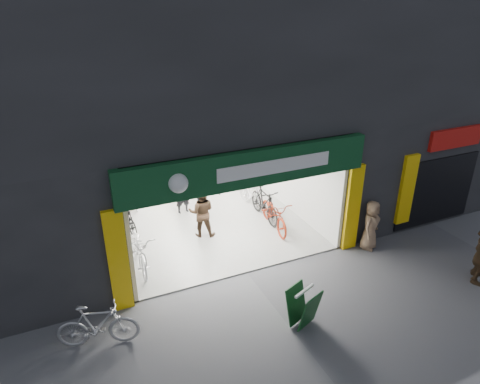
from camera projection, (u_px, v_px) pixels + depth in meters
ground at (247, 273)px, 11.44m from camera, size 60.00×60.00×0.00m
building at (209, 77)px, 14.09m from camera, size 17.00×10.27×8.00m
bike_left_front at (140, 248)px, 11.54m from camera, size 0.81×2.09×1.08m
bike_left_midfront at (125, 217)px, 13.29m from camera, size 0.80×1.72×1.00m
bike_left_midback at (121, 197)px, 14.57m from camera, size 0.76×1.96×1.01m
bike_left_back at (136, 190)px, 14.98m from camera, size 0.87×1.88×1.09m
bike_right_front at (264, 203)px, 13.96m from camera, size 0.60×1.95×1.16m
bike_right_mid at (274, 214)px, 13.41m from camera, size 0.91×2.04×1.04m
bike_right_back at (252, 195)px, 14.77m from camera, size 0.62×1.65×0.97m
parked_bike at (98, 325)px, 8.90m from camera, size 1.77×0.94×1.03m
customer_a at (183, 192)px, 14.26m from camera, size 0.62×0.45×1.59m
customer_b at (201, 212)px, 12.86m from camera, size 0.98×0.88×1.64m
customer_c at (202, 186)px, 14.25m from camera, size 1.36×0.95×1.92m
customer_d at (182, 182)px, 15.14m from camera, size 0.93×0.53×1.50m
pedestrian_near at (371, 225)px, 12.28m from camera, size 0.88×0.79×1.50m
sandwich_board at (303, 306)px, 9.44m from camera, size 0.78×0.79×0.92m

